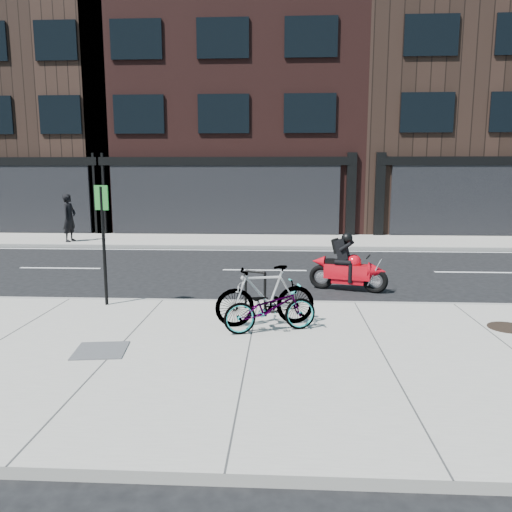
# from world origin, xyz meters

# --- Properties ---
(ground) EXTENTS (120.00, 120.00, 0.00)m
(ground) POSITION_xyz_m (0.00, 0.00, 0.00)
(ground) COLOR black
(ground) RESTS_ON ground
(sidewalk_near) EXTENTS (60.00, 6.00, 0.13)m
(sidewalk_near) POSITION_xyz_m (0.00, -5.00, 0.07)
(sidewalk_near) COLOR gray
(sidewalk_near) RESTS_ON ground
(sidewalk_far) EXTENTS (60.00, 3.50, 0.13)m
(sidewalk_far) POSITION_xyz_m (0.00, 7.75, 0.07)
(sidewalk_far) COLOR gray
(sidewalk_far) RESTS_ON ground
(building_midwest) EXTENTS (10.00, 10.00, 12.00)m
(building_midwest) POSITION_xyz_m (-12.00, 14.50, 6.00)
(building_midwest) COLOR black
(building_midwest) RESTS_ON ground
(building_center) EXTENTS (12.00, 10.00, 14.50)m
(building_center) POSITION_xyz_m (-2.00, 14.50, 7.25)
(building_center) COLOR black
(building_center) RESTS_ON ground
(building_mideast) EXTENTS (12.00, 10.00, 12.50)m
(building_mideast) POSITION_xyz_m (10.00, 14.50, 6.25)
(building_mideast) COLOR black
(building_mideast) RESTS_ON ground
(bike_rack) EXTENTS (0.44, 0.20, 0.78)m
(bike_rack) POSITION_xyz_m (-0.02, -2.60, 0.59)
(bike_rack) COLOR black
(bike_rack) RESTS_ON sidewalk_near
(bicycle_front) EXTENTS (1.69, 1.03, 0.84)m
(bicycle_front) POSITION_xyz_m (0.31, -3.96, 0.55)
(bicycle_front) COLOR gray
(bicycle_front) RESTS_ON sidewalk_near
(bicycle_rear) EXTENTS (1.83, 0.90, 1.06)m
(bicycle_rear) POSITION_xyz_m (0.21, -3.61, 0.66)
(bicycle_rear) COLOR gray
(bicycle_rear) RESTS_ON sidewalk_near
(motorcycle) EXTENTS (1.82, 0.87, 1.40)m
(motorcycle) POSITION_xyz_m (2.13, -0.41, 0.57)
(motorcycle) COLOR black
(motorcycle) RESTS_ON ground
(pedestrian) EXTENTS (0.52, 0.72, 1.84)m
(pedestrian) POSITION_xyz_m (-7.71, 6.76, 1.05)
(pedestrian) COLOR black
(pedestrian) RESTS_ON sidewalk_far
(manhole_cover) EXTENTS (0.78, 0.78, 0.02)m
(manhole_cover) POSITION_xyz_m (4.39, -3.55, 0.14)
(manhole_cover) COLOR black
(manhole_cover) RESTS_ON sidewalk_near
(utility_grate) EXTENTS (0.84, 0.84, 0.02)m
(utility_grate) POSITION_xyz_m (-2.21, -5.02, 0.14)
(utility_grate) COLOR #434345
(utility_grate) RESTS_ON sidewalk_near
(sign_post) EXTENTS (0.31, 0.13, 2.40)m
(sign_post) POSITION_xyz_m (-3.04, -2.40, 1.56)
(sign_post) COLOR black
(sign_post) RESTS_ON sidewalk_near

